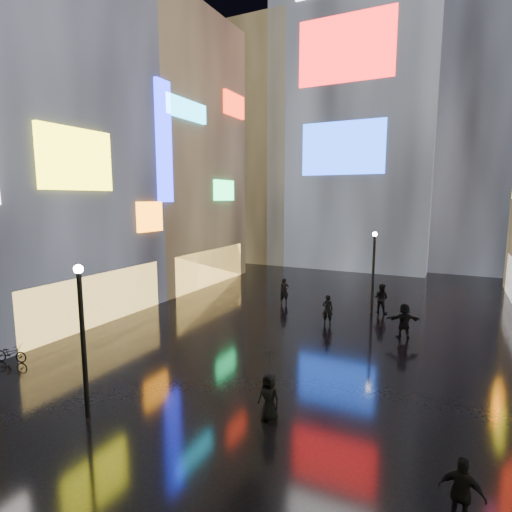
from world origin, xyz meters
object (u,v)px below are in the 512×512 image
Objects in this scene: lamp_near at (83,333)px; pedestrian_3 at (462,493)px; lamp_far at (373,268)px; bicycle at (11,353)px.

lamp_near is 3.13× the size of pedestrian_3.
pedestrian_3 is (11.13, 0.47, -2.11)m from lamp_near.
lamp_near is 1.00× the size of lamp_far.
lamp_far reaches higher than pedestrian_3.
bicycle is (-13.08, -14.96, -2.54)m from lamp_far.
lamp_far is 20.04m from bicycle.
bicycle is at bearing -131.16° from lamp_far.
lamp_near reaches higher than pedestrian_3.
lamp_far is 17.05m from pedestrian_3.
lamp_near is at bearing 12.09° from pedestrian_3.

